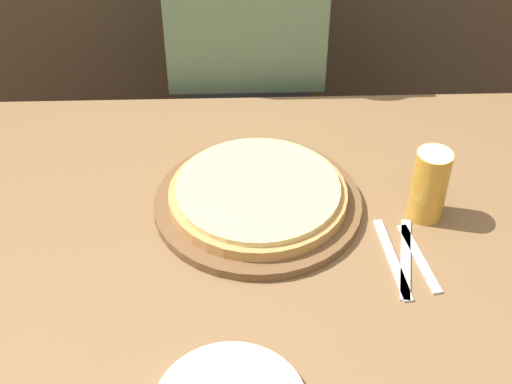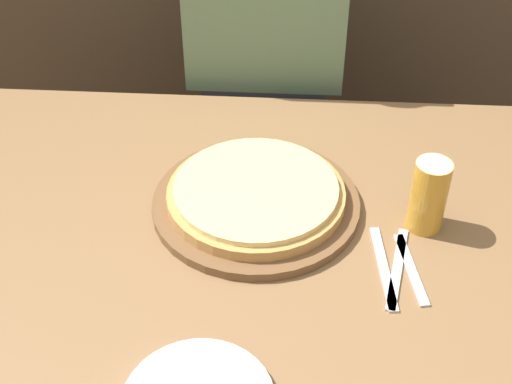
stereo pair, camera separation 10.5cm
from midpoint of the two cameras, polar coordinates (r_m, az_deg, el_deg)
dining_table at (r=1.63m, az=0.25°, el=-13.08°), size 1.43×1.04×0.70m
pizza_on_board at (r=1.42m, az=2.12°, el=-0.53°), size 0.42×0.42×0.06m
beer_glass at (r=1.40m, az=15.80°, el=-0.14°), size 0.07×0.07×0.15m
fork at (r=1.34m, az=12.40°, el=-6.01°), size 0.04×0.21×0.00m
dinner_knife at (r=1.35m, az=13.45°, el=-6.03°), size 0.06×0.21×0.00m
spoon at (r=1.35m, az=14.50°, el=-6.05°), size 0.05×0.18×0.00m
diner_person at (r=1.94m, az=2.32°, el=8.24°), size 0.40×0.20×1.30m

